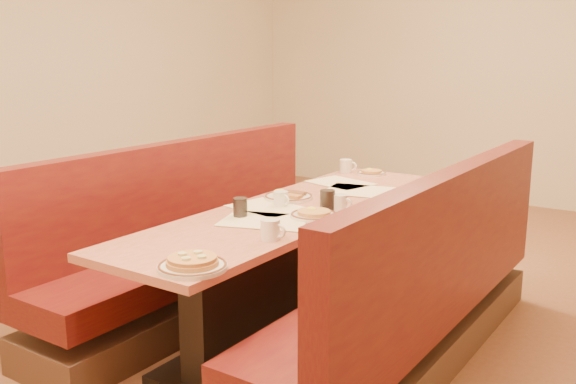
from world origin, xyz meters
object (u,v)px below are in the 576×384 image
Objects in this scene: booth_left at (199,251)px; coffee_mug_d at (346,166)px; coffee_mug_a at (271,229)px; soda_tumbler_near at (240,208)px; coffee_mug_b at (281,199)px; eggs_plate at (288,196)px; booth_right at (417,301)px; pancake_plate at (192,264)px; coffee_mug_c at (341,202)px; diner_table at (296,271)px; soda_tumbler_mid at (327,200)px.

coffee_mug_d is (0.46, 1.07, 0.44)m from booth_left.
soda_tumbler_near is (-0.37, 0.25, 0.00)m from coffee_mug_a.
booth_left is at bearing -165.31° from coffee_mug_b.
booth_left is 8.80× the size of eggs_plate.
booth_left is at bearing 180.00° from booth_right.
pancake_plate is 2.40× the size of coffee_mug_c.
coffee_mug_a reaches higher than diner_table.
soda_tumbler_mid is at bearing 176.52° from booth_right.
coffee_mug_d is 1.42m from soda_tumbler_near.
coffee_mug_d is at bearing 96.33° from soda_tumbler_near.
coffee_mug_c is at bearing -10.03° from eggs_plate.
diner_table is at bearing -161.46° from coffee_mug_c.
diner_table is 24.36× the size of soda_tumbler_near.
coffee_mug_b is (-0.08, -0.03, 0.42)m from diner_table.
diner_table is at bearing 101.93° from pancake_plate.
coffee_mug_d is (-0.51, 2.17, 0.03)m from pancake_plate.
pancake_plate is 1.14m from soda_tumbler_mid.
coffee_mug_c is at bearing 49.09° from soda_tumbler_near.
eggs_plate is at bearing 107.17° from pancake_plate.
coffee_mug_a is 1.15× the size of coffee_mug_b.
soda_tumbler_mid is at bearing 94.03° from coffee_mug_a.
booth_left is 8.97× the size of pancake_plate.
eggs_plate reaches higher than diner_table.
soda_tumbler_near reaches higher than coffee_mug_c.
diner_table is 0.44m from eggs_plate.
coffee_mug_b is 0.34m from coffee_mug_c.
pancake_plate is at bearing -72.83° from eggs_plate.
soda_tumbler_mid reaches higher than coffee_mug_b.
eggs_plate is (-0.88, 0.14, 0.41)m from booth_right.
soda_tumbler_near is at bearing -157.78° from booth_right.
coffee_mug_a is at bearing -86.51° from coffee_mug_c.
pancake_plate is at bearing -56.28° from coffee_mug_b.
soda_tumbler_near is 0.49m from soda_tumbler_mid.
diner_table is at bearing -42.76° from eggs_plate.
coffee_mug_a is at bearing -83.43° from soda_tumbler_mid.
soda_tumbler_mid is at bearing 92.56° from pancake_plate.
coffee_mug_c is (0.24, 0.07, 0.42)m from diner_table.
booth_left is 1.07m from coffee_mug_c.
coffee_mug_b is at bearing -159.91° from coffee_mug_c.
coffee_mug_b reaches higher than pancake_plate.
coffee_mug_d reaches higher than coffee_mug_b.
coffee_mug_d reaches higher than eggs_plate.
coffee_mug_a is (0.40, -0.73, 0.03)m from eggs_plate.
booth_left reaches higher than coffee_mug_c.
pancake_plate is at bearing -64.93° from soda_tumbler_near.
coffee_mug_a reaches higher than eggs_plate.
soda_tumbler_near is at bearing -108.95° from diner_table.
coffee_mug_b is (0.65, -0.03, 0.43)m from booth_left.
booth_left is at bearing 131.25° from pancake_plate.
eggs_plate is at bearing 93.66° from soda_tumbler_near.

